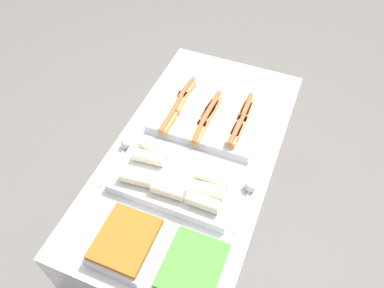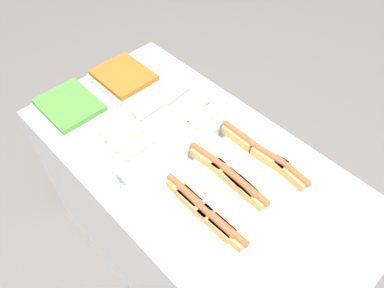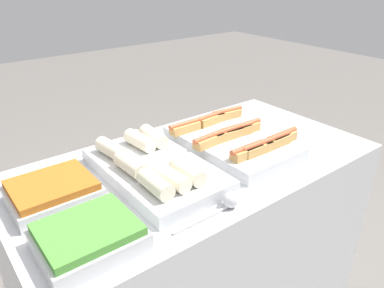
# 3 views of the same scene
# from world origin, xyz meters

# --- Properties ---
(counter) EXTENTS (1.44, 0.75, 0.85)m
(counter) POSITION_xyz_m (0.00, 0.00, 0.43)
(counter) COLOR silver
(counter) RESTS_ON ground_plane
(tray_hotdogs) EXTENTS (0.41, 0.53, 0.10)m
(tray_hotdogs) POSITION_xyz_m (0.19, -0.00, 0.89)
(tray_hotdogs) COLOR silver
(tray_hotdogs) RESTS_ON counter
(tray_wraps) EXTENTS (0.32, 0.55, 0.11)m
(tray_wraps) POSITION_xyz_m (-0.19, -0.00, 0.89)
(tray_wraps) COLOR silver
(tray_wraps) RESTS_ON counter
(tray_side_front) EXTENTS (0.27, 0.23, 0.07)m
(tray_side_front) POSITION_xyz_m (-0.54, -0.21, 0.89)
(tray_side_front) COLOR silver
(tray_side_front) RESTS_ON counter
(tray_side_back) EXTENTS (0.27, 0.23, 0.07)m
(tray_side_back) POSITION_xyz_m (-0.54, 0.07, 0.89)
(tray_side_back) COLOR silver
(tray_side_back) RESTS_ON counter
(serving_spoon_near) EXTENTS (0.25, 0.05, 0.05)m
(serving_spoon_near) POSITION_xyz_m (-0.12, -0.31, 0.88)
(serving_spoon_near) COLOR silver
(serving_spoon_near) RESTS_ON counter
(serving_spoon_far) EXTENTS (0.27, 0.05, 0.05)m
(serving_spoon_far) POSITION_xyz_m (-0.11, 0.31, 0.88)
(serving_spoon_far) COLOR silver
(serving_spoon_far) RESTS_ON counter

